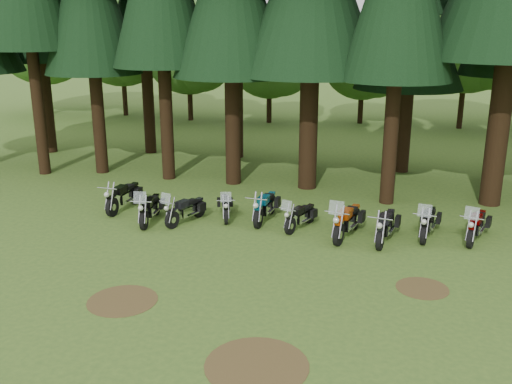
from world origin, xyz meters
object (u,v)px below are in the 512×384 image
Objects in this scene: motorcycle_5 at (300,217)px; motorcycle_7 at (386,227)px; motorcycle_0 at (124,197)px; motorcycle_6 at (347,222)px; motorcycle_2 at (186,211)px; motorcycle_9 at (476,226)px; motorcycle_4 at (265,207)px; motorcycle_3 at (225,207)px; motorcycle_8 at (428,223)px; motorcycle_1 at (150,209)px.

motorcycle_7 is (2.88, -0.52, 0.06)m from motorcycle_5.
motorcycle_0 is 8.52m from motorcycle_6.
motorcycle_2 reaches higher than motorcycle_0.
motorcycle_4 is at bearing -164.62° from motorcycle_9.
motorcycle_3 is at bearing 179.99° from motorcycle_7.
motorcycle_0 is at bearing -170.51° from motorcycle_8.
motorcycle_5 is 1.69m from motorcycle_6.
motorcycle_2 reaches higher than motorcycle_4.
motorcycle_0 is at bearing -164.07° from motorcycle_5.
motorcycle_2 is (2.80, -0.87, -0.05)m from motorcycle_0.
motorcycle_9 is at bearing 22.55° from motorcycle_5.
motorcycle_1 is at bearing -160.18° from motorcycle_4.
motorcycle_1 reaches higher than motorcycle_7.
motorcycle_8 is at bearing -20.23° from motorcycle_3.
motorcycle_6 reaches higher than motorcycle_0.
motorcycle_3 is at bearing -163.79° from motorcycle_9.
motorcycle_4 is 1.04× the size of motorcycle_8.
motorcycle_6 is at bearing -155.11° from motorcycle_8.
motorcycle_5 is 2.92m from motorcycle_7.
motorcycle_4 is at bearing -15.66° from motorcycle_3.
motorcycle_1 is 1.18× the size of motorcycle_5.
motorcycle_1 reaches higher than motorcycle_8.
motorcycle_0 is 1.15× the size of motorcycle_2.
motorcycle_1 is 5.32m from motorcycle_5.
motorcycle_6 reaches higher than motorcycle_2.
motorcycle_6 is 4.17m from motorcycle_9.
motorcycle_3 is at bearing 15.38° from motorcycle_1.
motorcycle_2 is at bearing -13.22° from motorcycle_0.
motorcycle_5 reaches higher than motorcycle_0.
motorcycle_6 is (4.44, -0.92, 0.11)m from motorcycle_3.
motorcycle_4 is 0.95× the size of motorcycle_6.
motorcycle_5 is (2.82, -0.48, 0.00)m from motorcycle_3.
motorcycle_5 is 0.84× the size of motorcycle_7.
motorcycle_0 is at bearing 161.37° from motorcycle_3.
motorcycle_1 is 4.09m from motorcycle_4.
motorcycle_3 is 8.57m from motorcycle_9.
motorcycle_5 is at bearing -27.63° from motorcycle_3.
motorcycle_4 is (2.69, 0.87, 0.04)m from motorcycle_2.
motorcycle_1 is 0.99× the size of motorcycle_7.
motorcycle_4 is 5.59m from motorcycle_8.
motorcycle_1 reaches higher than motorcycle_9.
motorcycle_5 is 0.78× the size of motorcycle_6.
motorcycle_8 is (1.36, 0.72, -0.01)m from motorcycle_7.
motorcycle_6 is (1.63, -0.44, 0.11)m from motorcycle_5.
motorcycle_3 is at bearing -178.37° from motorcycle_6.
motorcycle_3 reaches higher than motorcycle_7.
motorcycle_0 is 1.01× the size of motorcycle_4.
motorcycle_7 is at bearing -2.16° from motorcycle_0.
motorcycle_5 reaches higher than motorcycle_3.
motorcycle_3 is 0.78× the size of motorcycle_6.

